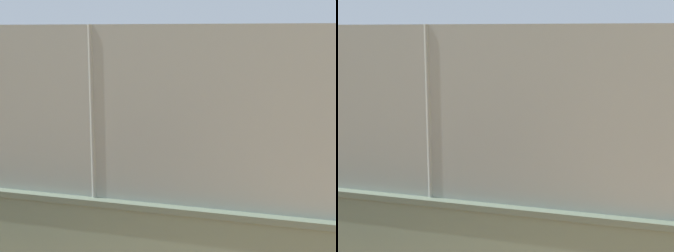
% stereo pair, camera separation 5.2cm
% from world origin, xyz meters
% --- Properties ---
extents(ground_plane, '(260.00, 260.00, 0.00)m').
position_xyz_m(ground_plane, '(0.00, 0.00, 0.00)').
color(ground_plane, '#A36B42').
extents(player_at_service_line, '(0.90, 1.00, 1.56)m').
position_xyz_m(player_at_service_line, '(-3.73, 2.55, 0.92)').
color(player_at_service_line, '#591919').
rests_on(player_at_service_line, ground_plane).
extents(player_crossing_court, '(0.81, 1.11, 1.53)m').
position_xyz_m(player_crossing_court, '(4.26, 5.16, 0.90)').
color(player_crossing_court, '#591919').
rests_on(player_crossing_court, ground_plane).
extents(sports_ball, '(0.20, 0.20, 0.20)m').
position_xyz_m(sports_ball, '(-3.33, 4.39, 1.41)').
color(sports_ball, '#3399D8').
extents(courtside_bench, '(1.60, 0.39, 0.87)m').
position_xyz_m(courtside_bench, '(1.55, 11.11, 0.46)').
color(courtside_bench, gray).
rests_on(courtside_bench, ground_plane).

